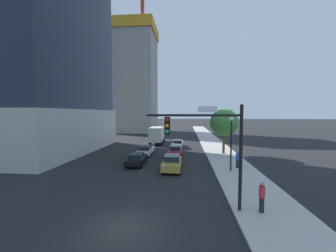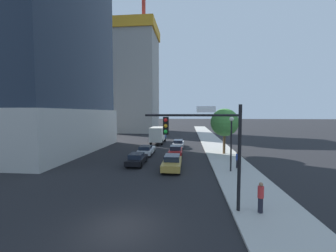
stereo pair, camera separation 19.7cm
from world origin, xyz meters
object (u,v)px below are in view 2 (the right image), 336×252
at_px(street_tree, 225,123).
at_px(car_red, 176,151).
at_px(car_black, 137,159).
at_px(pedestrian_blue_shirt, 238,160).
at_px(car_white, 147,150).
at_px(box_truck, 158,134).
at_px(street_lamp, 231,135).
at_px(car_silver, 178,143).
at_px(car_gold, 172,162).
at_px(traffic_light_pole, 207,138).
at_px(pedestrian_red_shirt, 261,197).
at_px(construction_building, 134,75).

bearing_deg(street_tree, car_red, -161.98).
relative_size(car_black, pedestrian_blue_shirt, 2.46).
bearing_deg(pedestrian_blue_shirt, street_tree, 90.50).
xyz_separation_m(car_white, box_truck, (-0.00, 11.30, 1.09)).
xyz_separation_m(street_lamp, car_silver, (-5.87, 14.66, -3.02)).
bearing_deg(car_white, box_truck, 90.00).
distance_m(street_lamp, car_gold, 6.61).
bearing_deg(pedestrian_blue_shirt, traffic_light_pole, -112.44).
bearing_deg(car_silver, car_red, -90.00).
relative_size(traffic_light_pole, street_lamp, 1.16).
bearing_deg(pedestrian_red_shirt, box_truck, 109.80).
height_order(street_tree, car_gold, street_tree).
relative_size(car_black, car_silver, 0.89).
xyz_separation_m(car_silver, pedestrian_red_shirt, (5.84, -23.33, 0.37)).
bearing_deg(car_silver, car_white, -120.99).
relative_size(traffic_light_pole, pedestrian_blue_shirt, 3.64).
xyz_separation_m(car_gold, car_silver, (0.00, 14.07, -0.05)).
height_order(street_lamp, car_silver, street_lamp).
bearing_deg(car_gold, car_red, 90.00).
height_order(box_truck, pedestrian_blue_shirt, box_truck).
bearing_deg(car_white, pedestrian_blue_shirt, -30.62).
height_order(street_tree, pedestrian_blue_shirt, street_tree).
distance_m(street_tree, car_white, 11.62).
bearing_deg(traffic_light_pole, pedestrian_blue_shirt, 67.56).
height_order(street_tree, car_red, street_tree).
xyz_separation_m(car_silver, pedestrian_blue_shirt, (6.81, -13.38, 0.34)).
bearing_deg(traffic_light_pole, car_red, 100.13).
bearing_deg(car_white, car_red, -11.42).
relative_size(car_red, pedestrian_red_shirt, 2.32).
bearing_deg(car_gold, car_white, 120.04).
relative_size(construction_building, car_gold, 8.89).
height_order(construction_building, street_tree, construction_building).
bearing_deg(car_black, car_red, 49.05).
bearing_deg(box_truck, car_silver, -46.73).
distance_m(traffic_light_pole, box_truck, 28.56).
relative_size(construction_building, car_red, 10.25).
bearing_deg(box_truck, car_gold, -77.35).
distance_m(box_truck, pedestrian_blue_shirt, 20.90).
relative_size(car_red, car_silver, 0.87).
distance_m(street_lamp, car_white, 13.02).
relative_size(car_black, pedestrian_red_shirt, 2.37).
relative_size(car_silver, box_truck, 0.65).
bearing_deg(car_white, car_black, -90.00).
relative_size(car_gold, box_truck, 0.65).
height_order(traffic_light_pole, street_lamp, traffic_light_pole).
relative_size(street_lamp, car_gold, 1.13).
bearing_deg(traffic_light_pole, car_black, 122.90).
xyz_separation_m(street_tree, car_gold, (-6.74, -8.52, -3.81)).
height_order(street_lamp, pedestrian_blue_shirt, street_lamp).
bearing_deg(pedestrian_red_shirt, construction_building, 111.98).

